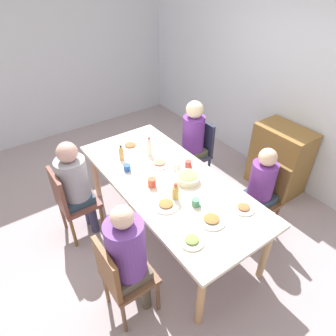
% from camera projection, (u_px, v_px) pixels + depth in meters
% --- Properties ---
extents(ground_plane, '(7.26, 7.26, 0.00)m').
position_uv_depth(ground_plane, '(168.00, 230.00, 3.56)').
color(ground_plane, '#9F8F93').
extents(wall_back, '(6.29, 0.12, 2.60)m').
position_uv_depth(wall_back, '(298.00, 88.00, 3.72)').
color(wall_back, silver).
rests_on(wall_back, ground_plane).
extents(wall_left, '(0.12, 4.11, 2.60)m').
position_uv_depth(wall_left, '(58.00, 57.00, 4.82)').
color(wall_left, silver).
rests_on(wall_left, ground_plane).
extents(dining_table, '(2.28, 1.01, 0.76)m').
position_uv_depth(dining_table, '(168.00, 185.00, 3.15)').
color(dining_table, beige).
rests_on(dining_table, ground_plane).
extents(chair_0, '(0.40, 0.40, 0.90)m').
position_uv_depth(chair_0, '(263.00, 195.00, 3.30)').
color(chair_0, brown).
rests_on(chair_0, ground_plane).
extents(person_0, '(0.30, 0.30, 1.13)m').
position_uv_depth(person_0, '(260.00, 187.00, 3.16)').
color(person_0, '#2F2946').
rests_on(person_0, ground_plane).
extents(chair_1, '(0.40, 0.40, 0.90)m').
position_uv_depth(chair_1, '(71.00, 200.00, 3.22)').
color(chair_1, brown).
rests_on(chair_1, ground_plane).
extents(person_1, '(0.31, 0.31, 1.20)m').
position_uv_depth(person_1, '(75.00, 182.00, 3.13)').
color(person_1, '#323051').
rests_on(person_1, ground_plane).
extents(chair_2, '(0.40, 0.40, 0.90)m').
position_uv_depth(chair_2, '(121.00, 276.00, 2.47)').
color(chair_2, brown).
rests_on(chair_2, ground_plane).
extents(person_2, '(0.31, 0.31, 1.24)m').
position_uv_depth(person_2, '(128.00, 253.00, 2.37)').
color(person_2, brown).
rests_on(person_2, ground_plane).
extents(chair_3, '(0.40, 0.40, 0.90)m').
position_uv_depth(chair_3, '(197.00, 149.00, 4.05)').
color(chair_3, '#34364E').
rests_on(chair_3, ground_plane).
extents(person_3, '(0.30, 0.30, 1.23)m').
position_uv_depth(person_3, '(192.00, 137.00, 3.87)').
color(person_3, brown).
rests_on(person_3, ground_plane).
extents(plate_0, '(0.25, 0.25, 0.04)m').
position_uv_depth(plate_0, '(130.00, 146.00, 3.63)').
color(plate_0, white).
rests_on(plate_0, dining_table).
extents(plate_1, '(0.24, 0.24, 0.04)m').
position_uv_depth(plate_1, '(160.00, 163.00, 3.33)').
color(plate_1, silver).
rests_on(plate_1, dining_table).
extents(plate_2, '(0.22, 0.22, 0.04)m').
position_uv_depth(plate_2, '(192.00, 240.00, 2.44)').
color(plate_2, '#EDE8CA').
rests_on(plate_2, dining_table).
extents(plate_3, '(0.21, 0.21, 0.04)m').
position_uv_depth(plate_3, '(244.00, 208.00, 2.75)').
color(plate_3, white).
rests_on(plate_3, dining_table).
extents(plate_4, '(0.25, 0.25, 0.04)m').
position_uv_depth(plate_4, '(166.00, 204.00, 2.79)').
color(plate_4, white).
rests_on(plate_4, dining_table).
extents(plate_5, '(0.26, 0.26, 0.04)m').
position_uv_depth(plate_5, '(212.00, 219.00, 2.63)').
color(plate_5, white).
rests_on(plate_5, dining_table).
extents(bowl_0, '(0.25, 0.25, 0.09)m').
position_uv_depth(bowl_0, '(188.00, 178.00, 3.07)').
color(bowl_0, beige).
rests_on(bowl_0, dining_table).
extents(cup_0, '(0.12, 0.08, 0.09)m').
position_uv_depth(cup_0, '(152.00, 183.00, 3.00)').
color(cup_0, '#D25334').
rests_on(cup_0, dining_table).
extents(cup_1, '(0.12, 0.09, 0.09)m').
position_uv_depth(cup_1, '(177.00, 166.00, 3.22)').
color(cup_1, white).
rests_on(cup_1, dining_table).
extents(cup_2, '(0.11, 0.07, 0.08)m').
position_uv_depth(cup_2, '(196.00, 203.00, 2.77)').
color(cup_2, '#4C8E63').
rests_on(cup_2, dining_table).
extents(cup_3, '(0.11, 0.08, 0.07)m').
position_uv_depth(cup_3, '(127.00, 168.00, 3.22)').
color(cup_3, '#2B54A2').
rests_on(cup_3, dining_table).
extents(cup_4, '(0.11, 0.07, 0.09)m').
position_uv_depth(cup_4, '(188.00, 165.00, 3.25)').
color(cup_4, '#C2433D').
rests_on(cup_4, dining_table).
extents(bottle_0, '(0.07, 0.07, 0.19)m').
position_uv_depth(bottle_0, '(176.00, 192.00, 2.82)').
color(bottle_0, gold).
rests_on(bottle_0, dining_table).
extents(bottle_1, '(0.06, 0.06, 0.18)m').
position_uv_depth(bottle_1, '(121.00, 153.00, 3.36)').
color(bottle_1, tan).
rests_on(bottle_1, dining_table).
extents(bottle_2, '(0.06, 0.06, 0.23)m').
position_uv_depth(bottle_2, '(149.00, 147.00, 3.43)').
color(bottle_2, silver).
rests_on(bottle_2, dining_table).
extents(side_cabinet, '(0.70, 0.44, 0.90)m').
position_uv_depth(side_cabinet, '(280.00, 159.00, 3.97)').
color(side_cabinet, olive).
rests_on(side_cabinet, ground_plane).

